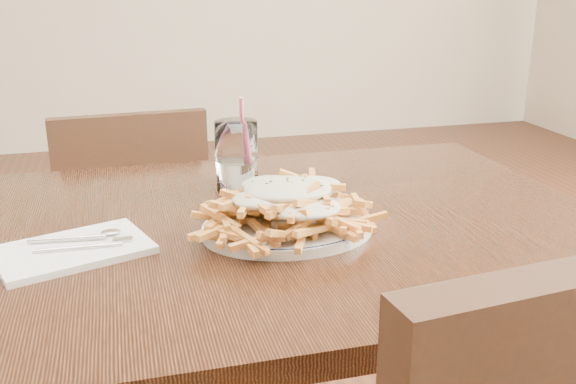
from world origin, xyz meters
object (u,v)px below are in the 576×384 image
object	(u,v)px
table	(254,265)
water_glass	(237,160)
fries_plate	(288,227)
chair_far	(135,235)
loaded_fries	(288,197)

from	to	relation	value
table	water_glass	distance (m)	0.23
fries_plate	table	bearing A→B (deg)	129.39
chair_far	loaded_fries	size ratio (longest dim) A/B	2.81
loaded_fries	water_glass	size ratio (longest dim) A/B	1.63
chair_far	water_glass	size ratio (longest dim) A/B	4.57
chair_far	water_glass	distance (m)	0.64
chair_far	table	bearing A→B (deg)	-74.92
table	water_glass	world-z (taller)	water_glass
chair_far	loaded_fries	bearing A→B (deg)	-72.73
chair_far	water_glass	xyz separation A→B (m)	(0.20, -0.50, 0.34)
table	fries_plate	world-z (taller)	fries_plate
table	loaded_fries	size ratio (longest dim) A/B	4.09
table	water_glass	bearing A→B (deg)	86.85
table	chair_far	size ratio (longest dim) A/B	1.46
water_glass	chair_far	bearing A→B (deg)	111.44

